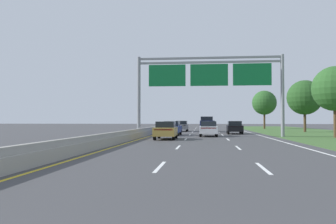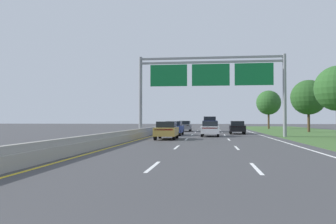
{
  "view_description": "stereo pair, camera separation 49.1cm",
  "coord_description": "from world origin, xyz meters",
  "px_view_note": "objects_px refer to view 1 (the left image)",
  "views": [
    {
      "loc": [
        -0.24,
        -2.05,
        1.72
      ],
      "look_at": [
        -3.02,
        24.61,
        2.33
      ],
      "focal_mm": 36.85,
      "sensor_mm": 36.0,
      "label": 1
    },
    {
      "loc": [
        0.24,
        -1.99,
        1.72
      ],
      "look_at": [
        -3.02,
        24.61,
        2.33
      ],
      "focal_mm": 36.85,
      "sensor_mm": 36.0,
      "label": 2
    }
  ],
  "objects_px": {
    "overhead_sign_gantry": "(209,79)",
    "car_blue_left_lane_sedan": "(172,128)",
    "pickup_truck_navy": "(207,124)",
    "car_gold_left_lane_sedan": "(166,130)",
    "car_white_centre_lane_sedan": "(209,128)",
    "roadside_tree_distant": "(264,103)",
    "car_black_right_lane_sedan": "(235,127)",
    "car_grey_left_lane_sedan": "(182,126)",
    "roadside_tree_far": "(305,98)",
    "roadside_tree_mid": "(335,89)"
  },
  "relations": [
    {
      "from": "car_black_right_lane_sedan",
      "to": "roadside_tree_mid",
      "type": "bearing_deg",
      "value": -132.36
    },
    {
      "from": "car_black_right_lane_sedan",
      "to": "car_gold_left_lane_sedan",
      "type": "height_order",
      "value": "same"
    },
    {
      "from": "car_black_right_lane_sedan",
      "to": "car_grey_left_lane_sedan",
      "type": "xyz_separation_m",
      "value": [
        -7.05,
        8.57,
        0.0
      ]
    },
    {
      "from": "pickup_truck_navy",
      "to": "roadside_tree_far",
      "type": "bearing_deg",
      "value": -90.19
    },
    {
      "from": "car_gold_left_lane_sedan",
      "to": "car_grey_left_lane_sedan",
      "type": "xyz_separation_m",
      "value": [
        0.05,
        21.2,
        0.0
      ]
    },
    {
      "from": "overhead_sign_gantry",
      "to": "roadside_tree_far",
      "type": "height_order",
      "value": "overhead_sign_gantry"
    },
    {
      "from": "car_white_centre_lane_sedan",
      "to": "roadside_tree_far",
      "type": "relative_size",
      "value": 0.6
    },
    {
      "from": "pickup_truck_navy",
      "to": "roadside_tree_mid",
      "type": "xyz_separation_m",
      "value": [
        12.14,
        -15.71,
        3.63
      ]
    },
    {
      "from": "overhead_sign_gantry",
      "to": "roadside_tree_far",
      "type": "distance_m",
      "value": 20.23
    },
    {
      "from": "car_grey_left_lane_sedan",
      "to": "roadside_tree_far",
      "type": "relative_size",
      "value": 0.6
    },
    {
      "from": "car_white_centre_lane_sedan",
      "to": "roadside_tree_far",
      "type": "distance_m",
      "value": 20.18
    },
    {
      "from": "car_grey_left_lane_sedan",
      "to": "roadside_tree_far",
      "type": "distance_m",
      "value": 18.0
    },
    {
      "from": "overhead_sign_gantry",
      "to": "roadside_tree_far",
      "type": "xyz_separation_m",
      "value": [
        13.67,
        14.87,
        -1.08
      ]
    },
    {
      "from": "car_black_right_lane_sedan",
      "to": "car_white_centre_lane_sedan",
      "type": "relative_size",
      "value": 1.0
    },
    {
      "from": "pickup_truck_navy",
      "to": "roadside_tree_distant",
      "type": "distance_m",
      "value": 20.7
    },
    {
      "from": "roadside_tree_mid",
      "to": "pickup_truck_navy",
      "type": "bearing_deg",
      "value": 127.69
    },
    {
      "from": "overhead_sign_gantry",
      "to": "car_gold_left_lane_sedan",
      "type": "relative_size",
      "value": 3.41
    },
    {
      "from": "car_gold_left_lane_sedan",
      "to": "roadside_tree_far",
      "type": "xyz_separation_m",
      "value": [
        17.56,
        20.14,
        4.06
      ]
    },
    {
      "from": "car_grey_left_lane_sedan",
      "to": "roadside_tree_mid",
      "type": "relative_size",
      "value": 0.64
    },
    {
      "from": "car_white_centre_lane_sedan",
      "to": "pickup_truck_navy",
      "type": "bearing_deg",
      "value": 1.03
    },
    {
      "from": "car_grey_left_lane_sedan",
      "to": "car_white_centre_lane_sedan",
      "type": "bearing_deg",
      "value": -166.24
    },
    {
      "from": "car_black_right_lane_sedan",
      "to": "roadside_tree_distant",
      "type": "xyz_separation_m",
      "value": [
        7.74,
        24.31,
        4.17
      ]
    },
    {
      "from": "roadside_tree_mid",
      "to": "roadside_tree_distant",
      "type": "xyz_separation_m",
      "value": [
        -1.06,
        32.75,
        0.28
      ]
    },
    {
      "from": "overhead_sign_gantry",
      "to": "car_blue_left_lane_sedan",
      "type": "relative_size",
      "value": 3.39
    },
    {
      "from": "overhead_sign_gantry",
      "to": "car_gold_left_lane_sedan",
      "type": "distance_m",
      "value": 8.33
    },
    {
      "from": "overhead_sign_gantry",
      "to": "roadside_tree_far",
      "type": "bearing_deg",
      "value": 47.41
    },
    {
      "from": "roadside_tree_mid",
      "to": "car_black_right_lane_sedan",
      "type": "bearing_deg",
      "value": 136.17
    },
    {
      "from": "car_gold_left_lane_sedan",
      "to": "roadside_tree_mid",
      "type": "height_order",
      "value": "roadside_tree_mid"
    },
    {
      "from": "pickup_truck_navy",
      "to": "roadside_tree_far",
      "type": "xyz_separation_m",
      "value": [
        13.8,
        0.24,
        3.81
      ]
    },
    {
      "from": "car_blue_left_lane_sedan",
      "to": "roadside_tree_distant",
      "type": "relative_size",
      "value": 0.61
    },
    {
      "from": "roadside_tree_mid",
      "to": "roadside_tree_distant",
      "type": "relative_size",
      "value": 0.94
    },
    {
      "from": "car_black_right_lane_sedan",
      "to": "car_grey_left_lane_sedan",
      "type": "height_order",
      "value": "same"
    },
    {
      "from": "car_white_centre_lane_sedan",
      "to": "roadside_tree_distant",
      "type": "xyz_separation_m",
      "value": [
        11.01,
        31.02,
        4.17
      ]
    },
    {
      "from": "car_gold_left_lane_sedan",
      "to": "car_grey_left_lane_sedan",
      "type": "bearing_deg",
      "value": -0.64
    },
    {
      "from": "car_blue_left_lane_sedan",
      "to": "car_black_right_lane_sedan",
      "type": "bearing_deg",
      "value": -55.62
    },
    {
      "from": "roadside_tree_far",
      "to": "roadside_tree_distant",
      "type": "xyz_separation_m",
      "value": [
        -2.72,
        16.8,
        0.1
      ]
    },
    {
      "from": "pickup_truck_navy",
      "to": "car_white_centre_lane_sedan",
      "type": "height_order",
      "value": "pickup_truck_navy"
    },
    {
      "from": "pickup_truck_navy",
      "to": "car_gold_left_lane_sedan",
      "type": "xyz_separation_m",
      "value": [
        -3.76,
        -19.9,
        -0.26
      ]
    },
    {
      "from": "pickup_truck_navy",
      "to": "car_blue_left_lane_sedan",
      "type": "relative_size",
      "value": 1.22
    },
    {
      "from": "car_blue_left_lane_sedan",
      "to": "roadside_tree_far",
      "type": "height_order",
      "value": "roadside_tree_far"
    },
    {
      "from": "overhead_sign_gantry",
      "to": "car_black_right_lane_sedan",
      "type": "xyz_separation_m",
      "value": [
        3.21,
        7.36,
        -5.14
      ]
    },
    {
      "from": "car_grey_left_lane_sedan",
      "to": "roadside_tree_mid",
      "type": "bearing_deg",
      "value": -137.16
    },
    {
      "from": "car_gold_left_lane_sedan",
      "to": "car_white_centre_lane_sedan",
      "type": "xyz_separation_m",
      "value": [
        3.83,
        5.92,
        0.0
      ]
    },
    {
      "from": "car_black_right_lane_sedan",
      "to": "overhead_sign_gantry",
      "type": "bearing_deg",
      "value": 157.91
    },
    {
      "from": "car_gold_left_lane_sedan",
      "to": "car_white_centre_lane_sedan",
      "type": "bearing_deg",
      "value": -33.39
    },
    {
      "from": "car_black_right_lane_sedan",
      "to": "roadside_tree_far",
      "type": "relative_size",
      "value": 0.61
    },
    {
      "from": "overhead_sign_gantry",
      "to": "car_blue_left_lane_sedan",
      "type": "height_order",
      "value": "overhead_sign_gantry"
    },
    {
      "from": "car_blue_left_lane_sedan",
      "to": "car_grey_left_lane_sedan",
      "type": "distance_m",
      "value": 13.29
    },
    {
      "from": "car_white_centre_lane_sedan",
      "to": "roadside_tree_distant",
      "type": "bearing_deg",
      "value": -18.79
    },
    {
      "from": "car_black_right_lane_sedan",
      "to": "car_blue_left_lane_sedan",
      "type": "relative_size",
      "value": 1.0
    }
  ]
}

